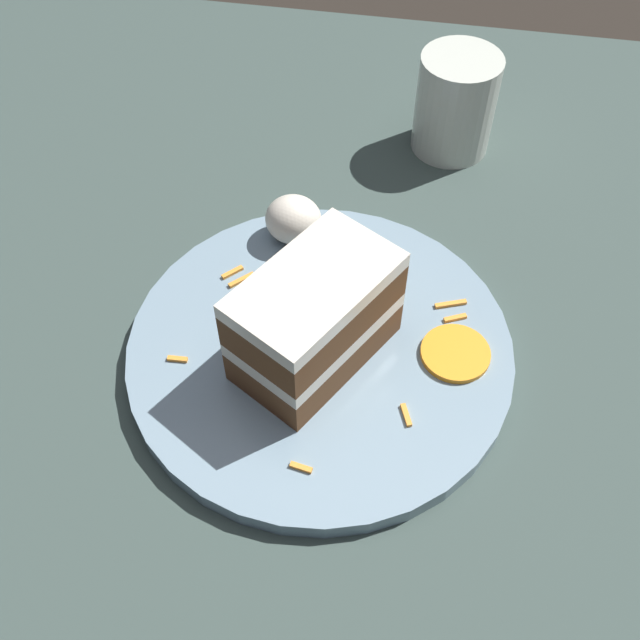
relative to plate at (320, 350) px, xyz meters
The scene contains 8 objects.
ground_plane 0.06m from the plate, 169.75° to the left, with size 6.00×6.00×0.00m, color black.
dining_table 0.05m from the plate, 169.75° to the left, with size 1.06×1.02×0.04m, color #384742.
plate is the anchor object (origin of this frame).
cake_slice 0.05m from the plate, 103.26° to the right, with size 0.13×0.15×0.09m.
cream_dollop 0.12m from the plate, 109.45° to the left, with size 0.05×0.04×0.04m, color silver.
orange_garnish 0.11m from the plate, ahead, with size 0.06×0.06×0.00m, color orange.
carrot_shreds_scatter 0.02m from the plate, 62.08° to the left, with size 0.23×0.18×0.00m.
drinking_glass 0.30m from the plate, 73.55° to the left, with size 0.08×0.08×0.10m.
Camera 1 is at (0.10, -0.35, 0.54)m, focal length 42.00 mm.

